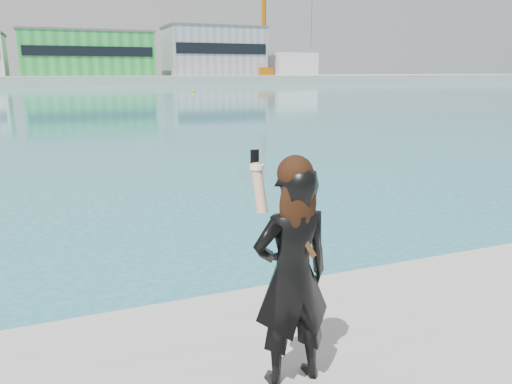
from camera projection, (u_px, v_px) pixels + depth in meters
far_quay at (54, 80)px, 121.30m from camera, size 320.00×40.00×2.00m
warehouse_green at (87, 53)px, 120.93m from camera, size 30.60×16.36×10.50m
warehouse_grey_right at (213, 51)px, 132.38m from camera, size 25.50×15.35×12.50m
ancillary_shed at (291, 64)px, 139.40m from camera, size 12.00×10.00×6.00m
dock_crane at (268, 24)px, 130.21m from camera, size 23.00×4.00×24.00m
flagpole_right at (151, 56)px, 119.96m from camera, size 1.28×0.16×8.00m
buoy_near at (194, 92)px, 75.65m from camera, size 0.50×0.50×0.50m
woman at (292, 270)px, 3.62m from camera, size 0.61×0.40×1.76m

